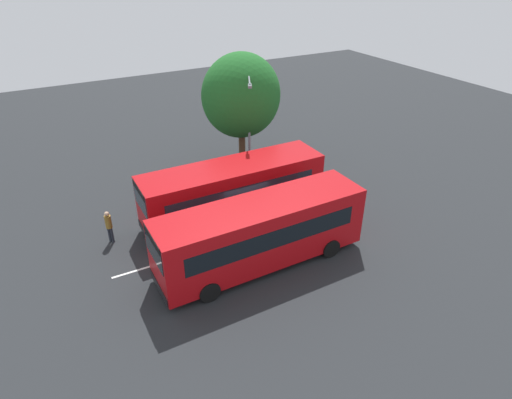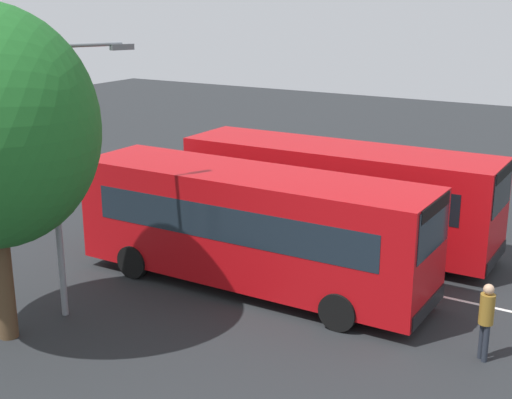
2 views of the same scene
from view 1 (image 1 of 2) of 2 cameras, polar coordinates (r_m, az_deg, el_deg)
The scene contains 7 objects.
ground_plane at distance 22.52m, azimuth -0.30°, elevation -4.74°, with size 70.52×70.52×0.00m, color #232628.
bus_far_left at distance 23.06m, azimuth -3.07°, elevation 1.27°, with size 9.94×2.76×3.20m.
bus_center_left at distance 19.68m, azimuth 0.60°, elevation -4.29°, with size 9.92×2.69×3.20m.
pedestrian at distance 22.67m, azimuth -18.89°, elevation -3.12°, with size 0.45×0.45×1.78m.
street_lamp at distance 26.45m, azimuth -0.89°, elevation 10.25°, with size 1.12×2.05×6.67m.
depot_tree at distance 27.74m, azimuth -1.97°, elevation 13.53°, with size 5.06×4.55×7.61m.
lane_stripe_outer_left at distance 22.51m, azimuth -0.30°, elevation -4.73°, with size 14.54×0.12×0.01m, color silver.
Camera 1 is at (8.81, 16.21, 12.90)m, focal length 30.27 mm.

